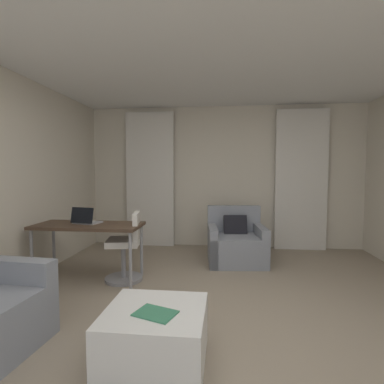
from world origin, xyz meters
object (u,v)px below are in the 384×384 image
Objects in this scene: armchair at (236,244)px; desk_chair at (127,250)px; desk at (88,229)px; magazine_open at (155,313)px; coffee_table at (155,336)px; laptop at (86,220)px.

armchair is 1.06× the size of desk_chair.
desk is 2.07m from magazine_open.
coffee_table is at bearing -64.81° from desk_chair.
coffee_table is at bearing 104.97° from magazine_open.
desk_chair is at bearing 115.19° from coffee_table.
desk_chair is 1.22× the size of coffee_table.
magazine_open is at bearing -65.23° from desk_chair.
desk_chair reaches higher than coffee_table.
desk_chair is 2.43× the size of laptop.
coffee_table is (-0.68, -2.56, -0.08)m from armchair.
armchair is 2.56× the size of laptop.
laptop is 0.50× the size of coffee_table.
desk_chair is 0.65m from laptop.
desk is at bearing -30.79° from laptop.
armchair is 0.69× the size of desk.
desk is 0.56m from desk_chair.
desk is 3.73× the size of laptop.
armchair is 2.72m from magazine_open.
desk is 1.87× the size of coffee_table.
laptop is at bearing 129.04° from coffee_table.
laptop is at bearing -177.35° from desk_chair.
armchair is 2.20m from desk.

